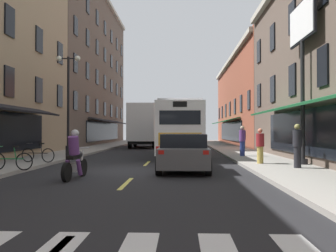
% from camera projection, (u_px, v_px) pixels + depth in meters
% --- Properties ---
extents(ground_plane, '(34.80, 80.00, 0.10)m').
position_uv_depth(ground_plane, '(140.00, 172.00, 14.12)').
color(ground_plane, black).
extents(lane_centre_dashes, '(0.14, 73.90, 0.01)m').
position_uv_depth(lane_centre_dashes, '(139.00, 171.00, 13.87)').
color(lane_centre_dashes, '#DBCC4C').
rests_on(lane_centre_dashes, ground).
extents(sidewalk_right, '(3.00, 80.00, 0.14)m').
position_uv_depth(sidewalk_right, '(286.00, 169.00, 13.89)').
color(sidewalk_right, gray).
rests_on(sidewalk_right, ground).
extents(billboard_sign, '(0.40, 3.08, 7.20)m').
position_uv_depth(billboard_sign, '(302.00, 39.00, 15.37)').
color(billboard_sign, black).
rests_on(billboard_sign, sidewalk_right).
extents(transit_bus, '(2.72, 12.12, 3.30)m').
position_uv_depth(transit_bus, '(181.00, 129.00, 23.31)').
color(transit_bus, white).
rests_on(transit_bus, ground).
extents(box_truck, '(2.55, 7.08, 4.04)m').
position_uv_depth(box_truck, '(144.00, 126.00, 33.20)').
color(box_truck, '#B21E19').
rests_on(box_truck, ground).
extents(sedan_near, '(2.04, 4.41, 1.48)m').
position_uv_depth(sedan_near, '(184.00, 152.00, 14.00)').
color(sedan_near, '#515154').
rests_on(sedan_near, ground).
extents(sedan_mid, '(2.00, 4.50, 1.49)m').
position_uv_depth(sedan_mid, '(154.00, 137.00, 45.08)').
color(sedan_mid, maroon).
rests_on(sedan_mid, ground).
extents(motorcycle_rider, '(0.62, 2.07, 1.66)m').
position_uv_depth(motorcycle_rider, '(75.00, 158.00, 11.59)').
color(motorcycle_rider, black).
rests_on(motorcycle_rider, ground).
extents(bicycle_near, '(1.69, 0.49, 0.91)m').
position_uv_depth(bicycle_near, '(38.00, 155.00, 16.23)').
color(bicycle_near, black).
rests_on(bicycle_near, sidewalk_left).
extents(bicycle_mid, '(1.71, 0.48, 0.91)m').
position_uv_depth(bicycle_mid, '(11.00, 161.00, 12.95)').
color(bicycle_mid, black).
rests_on(bicycle_mid, sidewalk_left).
extents(pedestrian_near, '(0.40, 0.52, 1.58)m').
position_uv_depth(pedestrian_near, '(260.00, 145.00, 15.68)').
color(pedestrian_near, '#B29947').
rests_on(pedestrian_near, sidewalk_right).
extents(pedestrian_mid, '(0.36, 0.36, 1.72)m').
position_uv_depth(pedestrian_mid, '(243.00, 139.00, 25.15)').
color(pedestrian_mid, '#4C4C51').
rests_on(pedestrian_mid, sidewalk_right).
extents(pedestrian_far, '(0.36, 0.36, 1.76)m').
position_uv_depth(pedestrian_far, '(242.00, 140.00, 20.39)').
color(pedestrian_far, navy).
rests_on(pedestrian_far, sidewalk_right).
extents(pedestrian_rear, '(0.36, 0.36, 1.75)m').
position_uv_depth(pedestrian_rear, '(297.00, 145.00, 13.83)').
color(pedestrian_rear, black).
rests_on(pedestrian_rear, sidewalk_right).
extents(street_lamp_twin, '(1.42, 0.32, 5.90)m').
position_uv_depth(street_lamp_twin, '(68.00, 101.00, 20.45)').
color(street_lamp_twin, black).
rests_on(street_lamp_twin, sidewalk_left).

